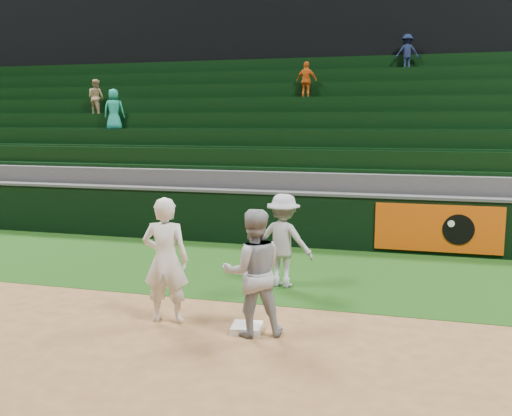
{
  "coord_description": "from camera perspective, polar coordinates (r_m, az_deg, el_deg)",
  "views": [
    {
      "loc": [
        2.44,
        -7.34,
        2.82
      ],
      "look_at": [
        -0.22,
        2.3,
        1.3
      ],
      "focal_mm": 40.0,
      "sensor_mm": 36.0,
      "label": 1
    }
  ],
  "objects": [
    {
      "name": "base_coach",
      "position": [
        9.75,
        2.75,
        -3.27
      ],
      "size": [
        1.12,
        0.76,
        1.6
      ],
      "primitive_type": "imported",
      "rotation": [
        0.0,
        0.0,
        2.97
      ],
      "color": "#A5A7B3",
      "rests_on": "foul_grass"
    },
    {
      "name": "stadium_seating",
      "position": [
        16.53,
        6.93,
        4.7
      ],
      "size": [
        36.0,
        5.95,
        5.43
      ],
      "color": "#3B3B3E",
      "rests_on": "ground"
    },
    {
      "name": "ground",
      "position": [
        8.23,
        -2.83,
        -11.4
      ],
      "size": [
        70.0,
        70.0,
        0.0
      ],
      "primitive_type": "plane",
      "color": "brown",
      "rests_on": "ground"
    },
    {
      "name": "field_wall",
      "position": [
        12.95,
        4.48,
        -1.1
      ],
      "size": [
        36.0,
        0.45,
        1.25
      ],
      "color": "black",
      "rests_on": "ground"
    },
    {
      "name": "first_baseman",
      "position": [
        8.13,
        -9.02,
        -5.17
      ],
      "size": [
        0.71,
        0.53,
        1.79
      ],
      "primitive_type": "imported",
      "rotation": [
        0.0,
        0.0,
        3.3
      ],
      "color": "white",
      "rests_on": "ground"
    },
    {
      "name": "baserunner",
      "position": [
        7.57,
        -0.29,
        -6.46
      ],
      "size": [
        1.01,
        0.91,
        1.7
      ],
      "primitive_type": "imported",
      "rotation": [
        0.0,
        0.0,
        3.54
      ],
      "color": "#9C9FA6",
      "rests_on": "ground"
    },
    {
      "name": "first_base",
      "position": [
        7.91,
        -0.93,
        -11.9
      ],
      "size": [
        0.45,
        0.45,
        0.09
      ],
      "primitive_type": "cube",
      "rotation": [
        0.0,
        0.0,
        0.13
      ],
      "color": "white",
      "rests_on": "ground"
    },
    {
      "name": "upper_deck",
      "position": [
        25.11,
        10.13,
        15.8
      ],
      "size": [
        40.0,
        12.0,
        12.0
      ],
      "primitive_type": "cube",
      "color": "black",
      "rests_on": "ground"
    },
    {
      "name": "foul_grass",
      "position": [
        10.99,
        2.11,
        -6.21
      ],
      "size": [
        36.0,
        4.2,
        0.01
      ],
      "primitive_type": "cube",
      "color": "#13370D",
      "rests_on": "ground"
    }
  ]
}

